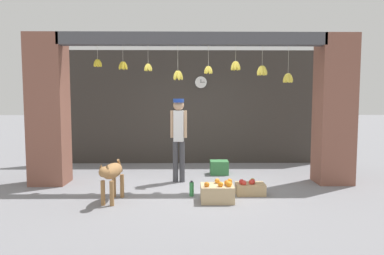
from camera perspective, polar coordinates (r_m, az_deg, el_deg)
ground_plane at (r=6.86m, az=0.04°, el=-9.83°), size 60.00×60.00×0.00m
shop_back_wall at (r=9.18m, az=-0.16°, el=3.38°), size 7.10×0.12×3.01m
shop_pillar_left at (r=7.49m, az=-22.82°, el=2.69°), size 0.70×0.60×3.01m
shop_pillar_right at (r=7.55m, az=22.64°, el=2.71°), size 0.70×0.60×3.01m
storefront_awning at (r=6.84m, az=0.43°, el=13.95°), size 5.20×0.27×0.98m
dog at (r=5.93m, az=-13.24°, el=-7.49°), size 0.35×0.91×0.70m
shopkeeper at (r=7.08m, az=-2.24°, el=-0.84°), size 0.34×0.29×1.74m
fruit_crate_oranges at (r=5.89m, az=4.29°, el=-10.75°), size 0.55×0.43×0.36m
fruit_crate_apples at (r=6.38m, az=9.63°, el=-9.92°), size 0.52×0.34×0.29m
produce_box_green at (r=7.94m, az=4.54°, el=-6.66°), size 0.41×0.35×0.31m
water_bottle at (r=6.19m, az=-0.06°, el=-10.21°), size 0.08×0.08×0.27m
wall_clock at (r=9.12m, az=1.49°, el=7.55°), size 0.33×0.03×0.33m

